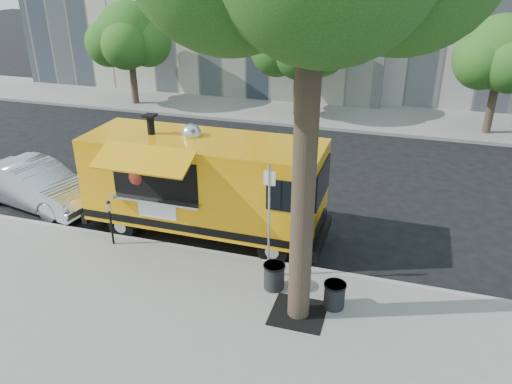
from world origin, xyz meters
TOP-DOWN VIEW (x-y plane):
  - ground at (0.00, 0.00)m, footprint 120.00×120.00m
  - sidewalk at (0.00, -4.00)m, footprint 60.00×6.00m
  - curb at (0.00, -0.93)m, footprint 60.00×0.14m
  - far_sidewalk at (0.00, 13.50)m, footprint 60.00×5.00m
  - tree_well at (2.60, -2.80)m, footprint 1.20×1.20m
  - far_tree_a at (-10.00, 12.30)m, footprint 3.42×3.42m
  - far_tree_b at (-1.00, 12.70)m, footprint 3.60×3.60m
  - far_tree_c at (8.00, 12.40)m, footprint 3.24×3.24m
  - sign_post at (1.55, -1.55)m, footprint 0.28×0.06m
  - parking_meter at (-3.00, -1.35)m, footprint 0.11×0.11m
  - food_truck at (-0.87, 0.17)m, footprint 7.03×3.26m
  - sedan at (-6.81, 0.31)m, footprint 4.72×2.47m
  - trash_bin_left at (1.82, -2.02)m, footprint 0.54×0.54m
  - trash_bin_right at (3.32, -2.32)m, footprint 0.52×0.52m

SIDE VIEW (x-z plane):
  - ground at x=0.00m, z-range 0.00..0.00m
  - sidewalk at x=0.00m, z-range 0.00..0.15m
  - curb at x=0.00m, z-range -0.01..0.15m
  - far_sidewalk at x=0.00m, z-range 0.00..0.15m
  - tree_well at x=2.60m, z-range 0.14..0.17m
  - trash_bin_right at x=3.32m, z-range 0.17..0.79m
  - trash_bin_left at x=1.82m, z-range 0.17..0.81m
  - sedan at x=-6.81m, z-range 0.00..1.48m
  - parking_meter at x=-3.00m, z-range 0.31..1.65m
  - food_truck at x=-0.87m, z-range -0.10..3.36m
  - sign_post at x=1.55m, z-range 0.35..3.35m
  - far_tree_c at x=8.00m, z-range 1.11..6.32m
  - far_tree_a at x=-10.00m, z-range 1.10..6.45m
  - far_tree_b at x=-1.00m, z-range 1.08..6.58m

